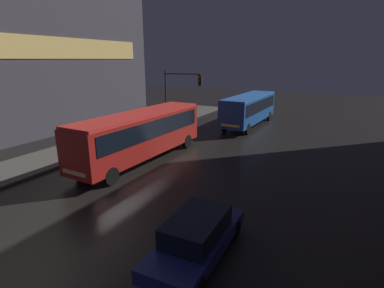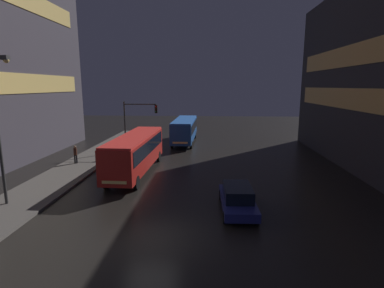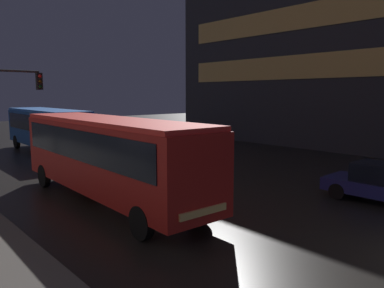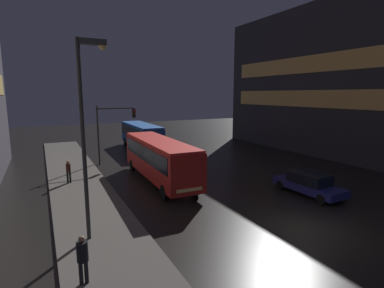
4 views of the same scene
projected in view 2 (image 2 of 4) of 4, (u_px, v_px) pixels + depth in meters
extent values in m
plane|color=black|center=(150.00, 239.00, 14.45)|extent=(120.00, 120.00, 0.00)
cube|color=#56514C|center=(66.00, 174.00, 24.75)|extent=(4.00, 48.00, 0.15)
cube|color=#EAC66B|center=(9.00, 83.00, 25.36)|extent=(0.24, 24.72, 1.80)
cube|color=#E0B25B|center=(347.00, 99.00, 26.20)|extent=(0.24, 22.73, 1.80)
cube|color=#E0B25B|center=(351.00, 56.00, 25.51)|extent=(0.24, 22.73, 1.80)
cube|color=#AD1E19|center=(136.00, 152.00, 25.03)|extent=(2.70, 10.94, 2.52)
cube|color=black|center=(136.00, 146.00, 24.93)|extent=(2.74, 10.08, 1.10)
cube|color=red|center=(135.00, 136.00, 24.78)|extent=(2.65, 10.73, 0.16)
cube|color=#F4CC72|center=(114.00, 182.00, 19.85)|extent=(1.69, 0.15, 0.20)
cylinder|color=black|center=(136.00, 183.00, 21.24)|extent=(0.28, 1.01, 1.00)
cylinder|color=black|center=(106.00, 182.00, 21.42)|extent=(0.28, 1.01, 1.00)
cylinder|color=black|center=(159.00, 156.00, 29.14)|extent=(0.28, 1.01, 1.00)
cylinder|color=black|center=(136.00, 156.00, 29.33)|extent=(0.28, 1.01, 1.00)
cube|color=#194793|center=(185.00, 130.00, 38.53)|extent=(2.64, 10.10, 2.36)
cube|color=black|center=(185.00, 126.00, 38.45)|extent=(2.69, 9.30, 1.10)
cube|color=blue|center=(185.00, 120.00, 38.29)|extent=(2.59, 9.90, 0.16)
cube|color=#F4CC72|center=(180.00, 143.00, 33.74)|extent=(1.72, 0.13, 0.20)
cylinder|color=black|center=(191.00, 144.00, 35.13)|extent=(0.27, 1.00, 1.00)
cylinder|color=black|center=(172.00, 144.00, 35.30)|extent=(0.27, 1.00, 1.00)
cylinder|color=black|center=(195.00, 135.00, 42.23)|extent=(0.27, 1.00, 1.00)
cylinder|color=black|center=(179.00, 134.00, 42.40)|extent=(0.27, 1.00, 1.00)
cube|color=navy|center=(237.00, 202.00, 17.62)|extent=(2.01, 4.82, 0.50)
cube|color=black|center=(238.00, 192.00, 17.51)|extent=(1.67, 2.67, 0.70)
cylinder|color=black|center=(257.00, 218.00, 15.99)|extent=(0.22, 0.65, 0.64)
cylinder|color=black|center=(225.00, 217.00, 16.04)|extent=(0.22, 0.65, 0.64)
cylinder|color=black|center=(247.00, 195.00, 19.29)|extent=(0.22, 0.65, 0.64)
cylinder|color=black|center=(221.00, 195.00, 19.34)|extent=(0.22, 0.65, 0.64)
cylinder|color=black|center=(75.00, 159.00, 27.88)|extent=(0.14, 0.14, 0.79)
cylinder|color=black|center=(77.00, 159.00, 27.87)|extent=(0.14, 0.14, 0.79)
cylinder|color=#422319|center=(75.00, 152.00, 27.74)|extent=(0.37, 0.37, 0.66)
sphere|color=#8C664C|center=(75.00, 147.00, 27.66)|extent=(0.22, 0.22, 0.22)
cylinder|color=#2D2D2D|center=(125.00, 127.00, 32.76)|extent=(0.16, 0.16, 5.61)
cylinder|color=#2D2D2D|center=(140.00, 104.00, 32.18)|extent=(3.50, 0.12, 0.12)
cube|color=black|center=(156.00, 109.00, 32.18)|extent=(0.30, 0.24, 0.90)
sphere|color=red|center=(156.00, 106.00, 31.99)|extent=(0.18, 0.18, 0.18)
sphere|color=#3B2B07|center=(156.00, 109.00, 32.04)|extent=(0.18, 0.18, 0.18)
sphere|color=black|center=(156.00, 112.00, 32.09)|extent=(0.18, 0.18, 0.18)
sphere|color=#F4CC72|center=(6.00, 60.00, 16.71)|extent=(0.32, 0.32, 0.32)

